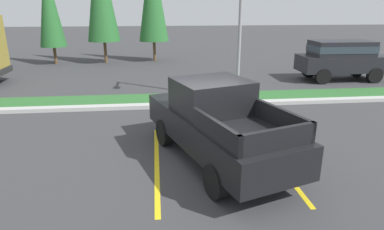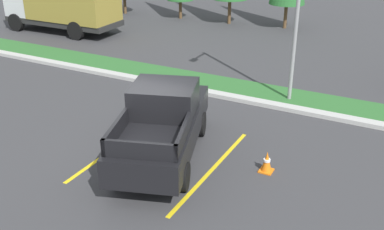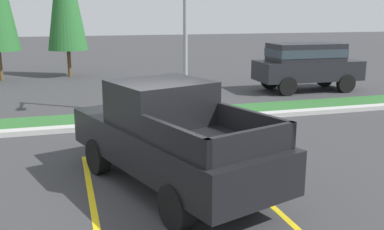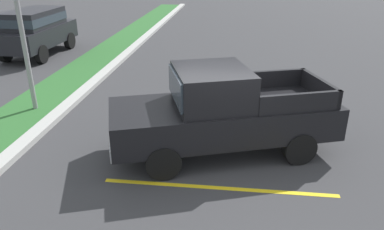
{
  "view_description": "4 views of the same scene",
  "coord_description": "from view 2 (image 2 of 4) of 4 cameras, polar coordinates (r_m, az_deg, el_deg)",
  "views": [
    {
      "loc": [
        -1.0,
        -7.73,
        3.88
      ],
      "look_at": [
        -0.06,
        0.84,
        1.02
      ],
      "focal_mm": 31.11,
      "sensor_mm": 36.0,
      "label": 1
    },
    {
      "loc": [
        6.51,
        -9.59,
        6.49
      ],
      "look_at": [
        0.97,
        0.94,
        1.07
      ],
      "focal_mm": 42.4,
      "sensor_mm": 36.0,
      "label": 2
    },
    {
      "loc": [
        -1.42,
        -7.93,
        3.4
      ],
      "look_at": [
        1.14,
        0.72,
        1.29
      ],
      "focal_mm": 41.01,
      "sensor_mm": 36.0,
      "label": 3
    },
    {
      "loc": [
        -7.52,
        -0.14,
        4.42
      ],
      "look_at": [
        -0.09,
        0.75,
        1.18
      ],
      "focal_mm": 34.96,
      "sensor_mm": 36.0,
      "label": 4
    }
  ],
  "objects": [
    {
      "name": "parking_line_far",
      "position": [
        12.47,
        2.53,
        -6.88
      ],
      "size": [
        0.12,
        4.8,
        0.01
      ],
      "primitive_type": "cube",
      "color": "yellow",
      "rests_on": "ground"
    },
    {
      "name": "ground_plane",
      "position": [
        13.28,
        -5.61,
        -4.89
      ],
      "size": [
        120.0,
        120.0,
        0.0
      ],
      "primitive_type": "plane",
      "color": "#38383A"
    },
    {
      "name": "parking_line_near",
      "position": [
        13.89,
        -9.12,
        -3.69
      ],
      "size": [
        0.12,
        4.8,
        0.01
      ],
      "primitive_type": "cube",
      "color": "yellow",
      "rests_on": "ground"
    },
    {
      "name": "traffic_cone",
      "position": [
        12.41,
        9.39,
        -5.85
      ],
      "size": [
        0.36,
        0.36,
        0.6
      ],
      "color": "orange",
      "rests_on": "ground"
    },
    {
      "name": "pickup_truck_main",
      "position": [
        12.67,
        -3.7,
        -1.04
      ],
      "size": [
        3.46,
        5.55,
        2.1
      ],
      "color": "black",
      "rests_on": "ground"
    },
    {
      "name": "grass_median",
      "position": [
        18.17,
        4.89,
        3.58
      ],
      "size": [
        56.0,
        1.8,
        0.06
      ],
      "primitive_type": "cube",
      "color": "#2D662D",
      "rests_on": "ground"
    },
    {
      "name": "curb_strip",
      "position": [
        17.22,
        3.45,
        2.57
      ],
      "size": [
        56.0,
        0.4,
        0.15
      ],
      "primitive_type": "cube",
      "color": "#B2B2AD",
      "rests_on": "ground"
    }
  ]
}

